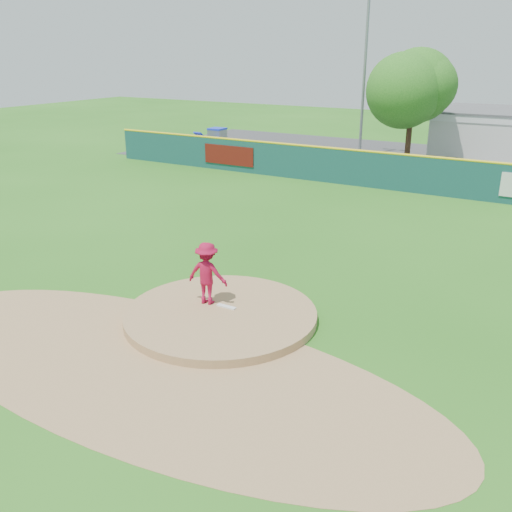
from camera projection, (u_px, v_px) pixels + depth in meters
The scene contains 12 objects.
ground at pixel (221, 319), 16.35m from camera, with size 120.00×120.00×0.00m, color #286B19.
pitchers_mound at pixel (221, 319), 16.35m from camera, with size 5.50×5.50×0.50m, color #9E774C.
pitching_rubber at pixel (226, 307), 16.50m from camera, with size 0.60×0.15×0.04m, color white.
infield_dirt_arc at pixel (153, 366), 13.91m from camera, with size 15.40×15.40×0.01m, color #9E774C.
parking_lot at pixel (444, 164), 38.24m from camera, with size 44.00×16.00×0.02m, color #38383A.
pitcher at pixel (207, 273), 16.50m from camera, with size 1.20×0.69×1.86m, color maroon.
van at pixel (407, 168), 33.74m from camera, with size 2.23×4.83×1.34m, color white.
fence_banners at pixel (364, 169), 31.67m from camera, with size 21.48×0.04×1.20m.
playground_slide at pixel (217, 140), 42.83m from camera, with size 1.13×3.18×1.75m.
outfield_fence at pixel (407, 172), 30.57m from camera, with size 40.00×0.14×2.07m.
deciduous_tree at pixel (412, 95), 36.02m from camera, with size 5.60×5.60×7.36m.
light_pole_left at pixel (365, 68), 39.03m from camera, with size 1.75×0.25×11.00m.
Camera 1 is at (8.33, -12.21, 7.28)m, focal length 40.00 mm.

